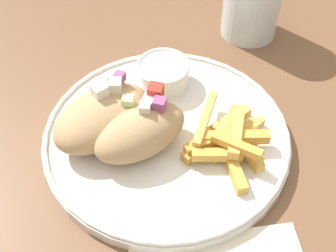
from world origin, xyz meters
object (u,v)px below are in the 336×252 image
(fries_pile, at_px, (228,140))
(water_glass, at_px, (253,0))
(sauce_ramekin, at_px, (163,73))
(pita_sandwich_far, at_px, (102,117))
(pita_sandwich_near, at_px, (140,131))
(plate, at_px, (168,140))

(fries_pile, relative_size, water_glass, 1.10)
(sauce_ramekin, bearing_deg, pita_sandwich_far, -151.81)
(pita_sandwich_near, xyz_separation_m, fries_pile, (0.09, -0.04, -0.02))
(fries_pile, bearing_deg, pita_sandwich_near, 157.82)
(pita_sandwich_near, height_order, sauce_ramekin, pita_sandwich_near)
(pita_sandwich_far, distance_m, water_glass, 0.28)
(pita_sandwich_far, height_order, fries_pile, pita_sandwich_far)
(pita_sandwich_far, height_order, water_glass, water_glass)
(plate, xyz_separation_m, pita_sandwich_near, (-0.03, -0.00, 0.03))
(pita_sandwich_near, bearing_deg, water_glass, 22.80)
(plate, relative_size, pita_sandwich_near, 2.36)
(pita_sandwich_near, bearing_deg, fries_pile, -34.15)
(plate, height_order, pita_sandwich_far, pita_sandwich_far)
(sauce_ramekin, bearing_deg, pita_sandwich_near, -125.70)
(fries_pile, bearing_deg, pita_sandwich_far, 149.55)
(water_glass, bearing_deg, plate, -140.88)
(fries_pile, xyz_separation_m, sauce_ramekin, (-0.03, 0.12, 0.01))
(pita_sandwich_near, distance_m, fries_pile, 0.10)
(sauce_ramekin, xyz_separation_m, water_glass, (0.16, 0.07, 0.02))
(pita_sandwich_far, bearing_deg, water_glass, 3.34)
(pita_sandwich_far, bearing_deg, sauce_ramekin, 6.46)
(pita_sandwich_far, distance_m, fries_pile, 0.14)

